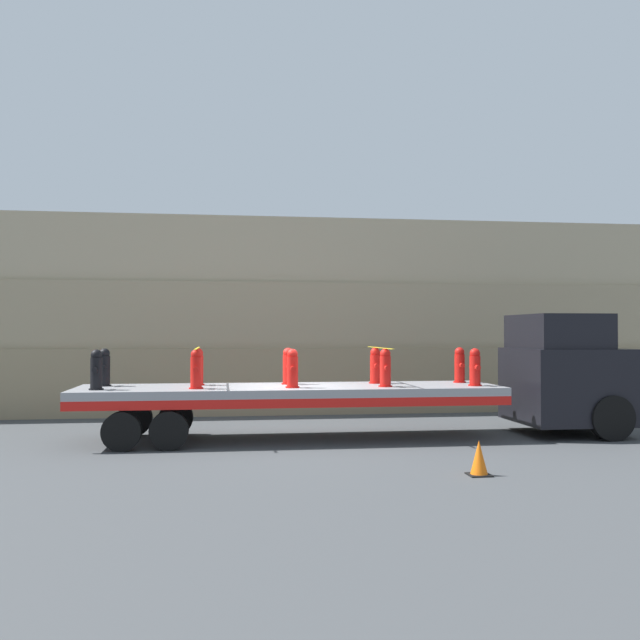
{
  "coord_description": "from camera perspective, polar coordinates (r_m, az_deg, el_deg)",
  "views": [
    {
      "loc": [
        -1.56,
        -16.57,
        2.5
      ],
      "look_at": [
        0.7,
        0.0,
        2.79
      ],
      "focal_mm": 40.0,
      "sensor_mm": 36.0,
      "label": 1
    }
  ],
  "objects": [
    {
      "name": "fire_hydrant_red_near_2",
      "position": [
        16.12,
        -2.22,
        -3.92
      ],
      "size": [
        0.32,
        0.48,
        0.88
      ],
      "color": "red",
      "rests_on": "flatbed_trailer"
    },
    {
      "name": "cargo_strap_rear",
      "position": [
        16.58,
        -9.8,
        -2.25
      ],
      "size": [
        0.05,
        2.68,
        0.01
      ],
      "color": "yellow",
      "rests_on": "fire_hydrant_red_near_1"
    },
    {
      "name": "fire_hydrant_red_near_4",
      "position": [
        17.08,
        12.29,
        -3.74
      ],
      "size": [
        0.32,
        0.48,
        0.88
      ],
      "color": "red",
      "rests_on": "flatbed_trailer"
    },
    {
      "name": "traffic_cone",
      "position": [
        12.96,
        12.6,
        -10.74
      ],
      "size": [
        0.39,
        0.39,
        0.61
      ],
      "color": "black",
      "rests_on": "ground_plane"
    },
    {
      "name": "truck_cab",
      "position": [
        18.64,
        19.36,
        -4.09
      ],
      "size": [
        2.59,
        2.68,
        2.94
      ],
      "color": "black",
      "rests_on": "ground_plane"
    },
    {
      "name": "flatbed_trailer",
      "position": [
        16.67,
        -3.99,
        -6.03
      ],
      "size": [
        9.78,
        2.58,
        1.25
      ],
      "color": "gray",
      "rests_on": "ground_plane"
    },
    {
      "name": "fire_hydrant_red_near_1",
      "position": [
        16.05,
        -9.88,
        -3.92
      ],
      "size": [
        0.32,
        0.48,
        0.88
      ],
      "color": "red",
      "rests_on": "flatbed_trailer"
    },
    {
      "name": "rock_cliff",
      "position": [
        23.06,
        -3.9,
        0.31
      ],
      "size": [
        60.0,
        3.3,
        6.05
      ],
      "color": "gray",
      "rests_on": "ground_plane"
    },
    {
      "name": "fire_hydrant_red_far_1",
      "position": [
        17.14,
        -9.74,
        -3.74
      ],
      "size": [
        0.32,
        0.48,
        0.88
      ],
      "color": "red",
      "rests_on": "flatbed_trailer"
    },
    {
      "name": "ground_plane",
      "position": [
        16.83,
        -2.4,
        -9.53
      ],
      "size": [
        120.0,
        120.0,
        0.0
      ],
      "primitive_type": "plane",
      "color": "#3F4244"
    },
    {
      "name": "fire_hydrant_black_near_0",
      "position": [
        16.27,
        -17.46,
        -3.85
      ],
      "size": [
        0.32,
        0.48,
        0.88
      ],
      "color": "black",
      "rests_on": "flatbed_trailer"
    },
    {
      "name": "fire_hydrant_black_far_0",
      "position": [
        17.35,
        -16.86,
        -3.67
      ],
      "size": [
        0.32,
        0.48,
        0.88
      ],
      "color": "black",
      "rests_on": "flatbed_trailer"
    },
    {
      "name": "cargo_strap_middle",
      "position": [
        16.98,
        4.83,
        -2.23
      ],
      "size": [
        0.05,
        2.68,
        0.01
      ],
      "color": "yellow",
      "rests_on": "fire_hydrant_red_near_3"
    },
    {
      "name": "fire_hydrant_red_near_3",
      "position": [
        16.46,
        5.25,
        -3.86
      ],
      "size": [
        0.32,
        0.48,
        0.88
      ],
      "color": "red",
      "rests_on": "flatbed_trailer"
    },
    {
      "name": "fire_hydrant_red_far_4",
      "position": [
        18.1,
        11.11,
        -3.59
      ],
      "size": [
        0.32,
        0.48,
        0.88
      ],
      "color": "red",
      "rests_on": "flatbed_trailer"
    },
    {
      "name": "fire_hydrant_red_far_2",
      "position": [
        17.2,
        -2.57,
        -3.74
      ],
      "size": [
        0.32,
        0.48,
        0.88
      ],
      "color": "red",
      "rests_on": "flatbed_trailer"
    },
    {
      "name": "fire_hydrant_red_far_3",
      "position": [
        17.53,
        4.44,
        -3.69
      ],
      "size": [
        0.32,
        0.48,
        0.88
      ],
      "color": "red",
      "rests_on": "flatbed_trailer"
    }
  ]
}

